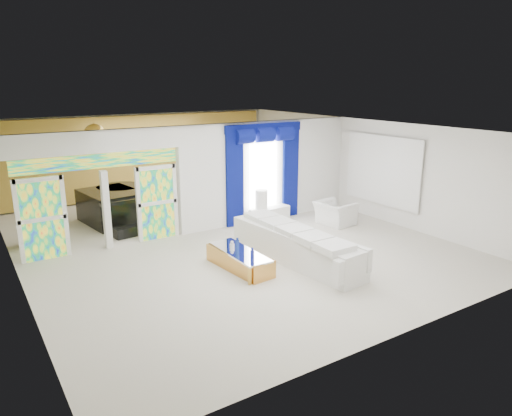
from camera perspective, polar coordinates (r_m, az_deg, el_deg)
floor at (r=12.88m, az=-4.02°, el=-3.74°), size 12.00×12.00×0.00m
dividing_wall at (r=14.41m, az=1.45°, el=4.51°), size 5.70×0.18×3.00m
dividing_header at (r=12.16m, az=-18.57°, el=7.59°), size 4.30×0.18×0.55m
stained_panel_left at (r=12.22m, az=-24.34°, el=-1.22°), size 0.95×0.04×2.00m
stained_panel_right at (r=12.90m, az=-11.82°, el=0.64°), size 0.95×0.04×2.00m
stained_transom at (r=12.23m, az=-18.39°, el=5.39°), size 4.00×0.05×0.35m
window_pane at (r=14.20m, az=0.84°, el=4.15°), size 1.00×0.02×2.30m
blue_drape_left at (r=13.67m, az=-2.59°, el=3.48°), size 0.55×0.10×2.80m
blue_drape_right at (r=14.75m, az=4.15°, el=4.33°), size 0.55×0.10×2.80m
blue_pelmet at (r=13.98m, az=0.93°, el=9.65°), size 2.60×0.12×0.25m
wall_mirror at (r=14.73m, az=14.97°, el=4.42°), size 0.04×2.70×1.90m
gold_curtains at (r=17.80m, az=-13.39°, el=6.15°), size 9.70×0.12×2.90m
white_sofa at (r=11.25m, az=4.73°, el=-4.64°), size 1.17×3.88×0.73m
coffee_table at (r=10.82m, az=-1.99°, el=-6.31°), size 0.78×1.89×0.41m
console_table at (r=14.36m, az=1.64°, el=-0.79°), size 1.34×0.54×0.43m
table_lamp at (r=14.07m, az=0.65°, el=1.01°), size 0.36×0.36×0.58m
armchair at (r=14.25m, az=9.49°, el=-0.62°), size 1.01×1.12×0.68m
grand_piano at (r=14.88m, az=-17.00°, el=0.16°), size 1.70×2.09×0.96m
piano_bench at (r=13.49m, az=-14.98°, el=-2.72°), size 0.88×0.44×0.28m
tv_console at (r=13.59m, az=-25.59°, el=-2.60°), size 0.52×0.48×0.73m
chandelier at (r=14.62m, az=-18.87°, el=8.42°), size 0.60×0.60×0.60m
decanters at (r=10.64m, az=-1.86°, el=-4.93°), size 0.15×0.92×0.29m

